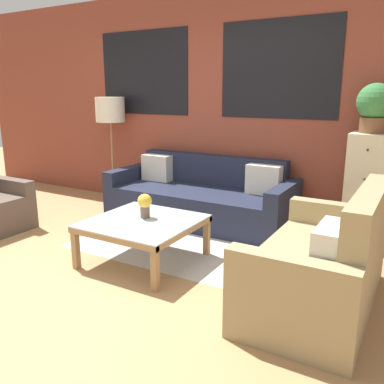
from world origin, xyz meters
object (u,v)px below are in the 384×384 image
Objects in this scene: settee_vintage at (322,267)px; coffee_table at (143,226)px; floor_lamp at (110,113)px; drawer_cabinet at (366,189)px; potted_plant at (375,106)px; couch_dark at (201,199)px; flower_vase at (145,204)px.

coffee_table is (-1.63, 0.01, 0.04)m from settee_vintage.
floor_lamp is at bearing 137.73° from coffee_table.
drawer_cabinet is 2.39× the size of potted_plant.
drawer_cabinet is at bearing 42.39° from coffee_table.
couch_dark is at bearing -6.05° from floor_lamp.
coffee_table is at bearing -137.61° from drawer_cabinet.
drawer_cabinet is at bearing 40.53° from flower_vase.
settee_vintage is 6.54× the size of flower_vase.
couch_dark is 1.87m from drawer_cabinet.
settee_vintage is 1.30× the size of drawer_cabinet.
drawer_cabinet is at bearing 6.20° from couch_dark.
flower_vase is (1.63, -1.44, -0.73)m from floor_lamp.
coffee_table is 0.21m from flower_vase.
settee_vintage is 3.10× the size of potted_plant.
floor_lamp is at bearing 155.25° from settee_vintage.
couch_dark is 2.41× the size of coffee_table.
floor_lamp reaches higher than coffee_table.
floor_lamp is 1.28× the size of drawer_cabinet.
couch_dark is 9.93× the size of flower_vase.
flower_vase is (-0.03, 0.07, 0.19)m from coffee_table.
couch_dark reaches higher than flower_vase.
couch_dark is 1.53× the size of floor_lamp.
potted_plant reaches higher than drawer_cabinet.
coffee_table is at bearing -42.27° from floor_lamp.
floor_lamp is 6.47× the size of flower_vase.
drawer_cabinet is 2.27m from flower_vase.
coffee_table is 1.95× the size of potted_plant.
floor_lamp is (-3.30, 1.52, 0.96)m from settee_vintage.
couch_dark is 1.82m from floor_lamp.
potted_plant reaches higher than settee_vintage.
drawer_cabinet is (1.84, 0.20, 0.30)m from couch_dark.
potted_plant is (1.70, 1.55, 1.07)m from coffee_table.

